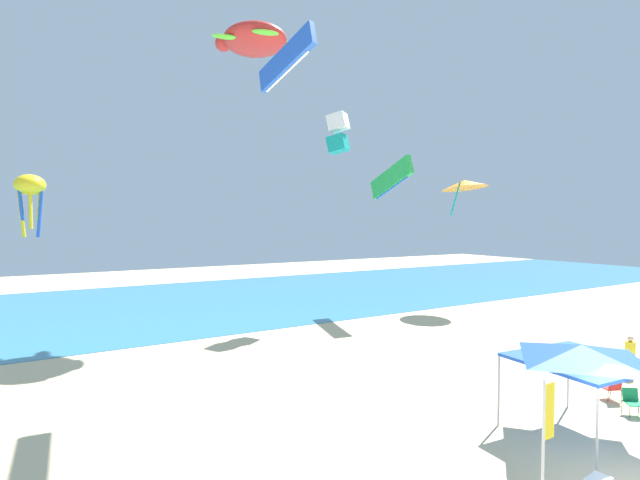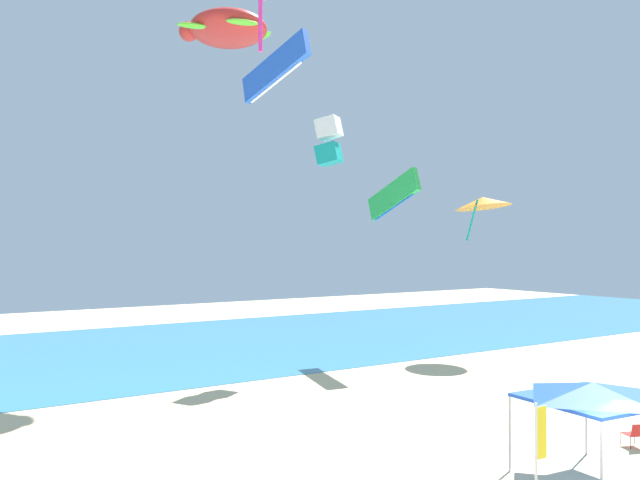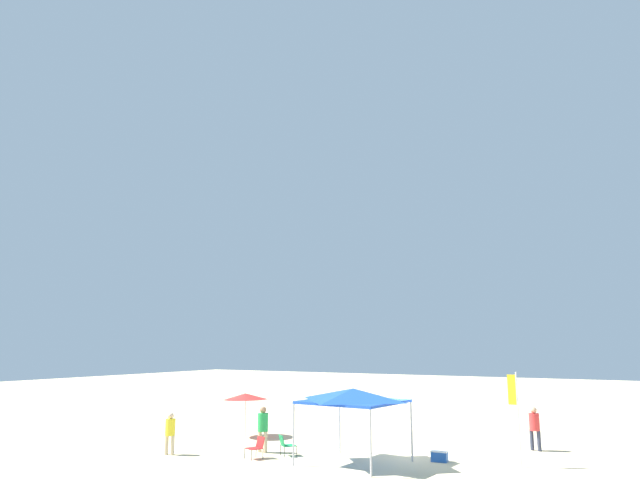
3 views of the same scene
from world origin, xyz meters
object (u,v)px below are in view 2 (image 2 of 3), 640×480
kite_parafoil_blue (275,68)px  kite_turtle_red (226,29)px  kite_delta_orange (483,202)px  kite_parafoil_green (393,196)px  canopy_tent (593,392)px  banner_flag (538,467)px  folding_chair_near_cooler (635,433)px  kite_box_white (329,141)px

kite_parafoil_blue → kite_turtle_red: 12.52m
kite_parafoil_blue → kite_turtle_red: (3.18, 11.03, 5.01)m
kite_delta_orange → kite_turtle_red: size_ratio=0.75×
kite_turtle_red → kite_parafoil_green: size_ratio=1.18×
kite_delta_orange → kite_turtle_red: kite_turtle_red is taller
canopy_tent → banner_flag: 6.07m
kite_parafoil_blue → kite_parafoil_green: bearing=-68.5°
canopy_tent → folding_chair_near_cooler: bearing=15.2°
kite_box_white → kite_parafoil_green: kite_box_white is taller
canopy_tent → kite_box_white: (3.74, 18.98, 9.93)m
kite_box_white → canopy_tent: bearing=-138.4°
folding_chair_near_cooler → kite_turtle_red: bearing=-52.9°
canopy_tent → kite_box_white: bearing=78.9°
kite_parafoil_green → kite_box_white: bearing=89.8°
kite_parafoil_green → canopy_tent: bearing=159.5°
kite_parafoil_blue → kite_delta_orange: kite_parafoil_blue is taller
folding_chair_near_cooler → kite_box_white: kite_box_white is taller
kite_box_white → banner_flag: bearing=-150.6°
folding_chair_near_cooler → banner_flag: bearing=43.7°
kite_turtle_red → kite_parafoil_green: bearing=-142.6°
canopy_tent → kite_parafoil_green: (8.15, 18.74, 7.05)m
folding_chair_near_cooler → kite_delta_orange: bearing=-99.4°
canopy_tent → kite_box_white: 21.75m
folding_chair_near_cooler → kite_parafoil_green: kite_parafoil_green is taller
banner_flag → canopy_tent: bearing=24.2°
folding_chair_near_cooler → kite_parafoil_blue: size_ratio=0.21×
canopy_tent → banner_flag: bearing=-155.8°
folding_chair_near_cooler → kite_delta_orange: kite_delta_orange is taller
banner_flag → kite_turtle_red: 29.27m
banner_flag → kite_parafoil_green: size_ratio=0.70×
canopy_tent → kite_turtle_red: size_ratio=0.63×
banner_flag → kite_box_white: bearing=66.7°
folding_chair_near_cooler → kite_parafoil_green: bearing=-80.9°
kite_parafoil_blue → canopy_tent: bearing=-168.2°
kite_delta_orange → canopy_tent: bearing=-145.3°
canopy_tent → kite_turtle_red: bearing=93.6°
kite_box_white → kite_delta_orange: bearing=-46.9°
folding_chair_near_cooler → kite_parafoil_blue: bearing=-25.5°
banner_flag → kite_box_white: kite_box_white is taller
kite_parafoil_blue → kite_delta_orange: size_ratio=0.89×
canopy_tent → kite_parafoil_blue: (-4.54, 10.41, 10.89)m
canopy_tent → kite_parafoil_green: kite_parafoil_green is taller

